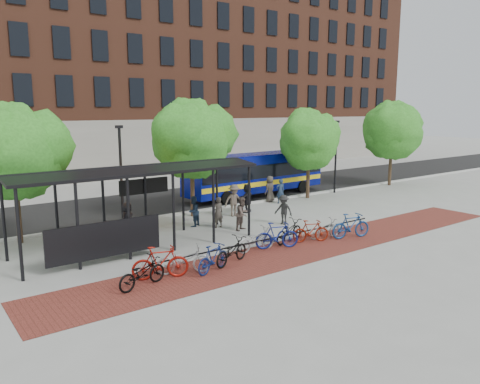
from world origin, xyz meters
TOP-DOWN VIEW (x-y plane):
  - ground at (0.00, 0.00)m, footprint 160.00×160.00m
  - asphalt_street at (0.00, 8.00)m, footprint 160.00×8.00m
  - curb at (0.00, 4.00)m, footprint 160.00×0.25m
  - brick_strip at (-2.00, -5.00)m, footprint 24.00×3.00m
  - bike_rack_rail at (-3.30, -4.10)m, footprint 12.00×0.05m
  - building_brick at (10.00, 26.00)m, footprint 55.00×14.00m
  - bus_shelter at (-8.13, -0.48)m, footprint 10.60×3.07m
  - tree_a at (-11.91, 3.35)m, footprint 4.90×4.00m
  - tree_b at (-2.90, 3.35)m, footprint 5.15×4.20m
  - tree_c at (6.09, 3.35)m, footprint 4.66×3.80m
  - tree_d at (15.10, 3.35)m, footprint 5.39×4.40m
  - lamp_post_left at (-7.00, 3.60)m, footprint 0.35×0.20m
  - lamp_post_right at (9.00, 3.60)m, footprint 0.35×0.20m
  - bus at (3.68, 6.02)m, footprint 10.86×2.95m
  - bike_0 at (-9.90, -4.89)m, footprint 2.02×1.12m
  - bike_1 at (-9.04, -4.55)m, footprint 2.09×1.20m
  - bike_2 at (-8.10, -4.57)m, footprint 2.10×1.41m
  - bike_3 at (-7.14, -5.06)m, footprint 1.82×1.03m
  - bike_4 at (-6.08, -4.71)m, footprint 2.06×1.30m
  - bike_6 at (-4.28, -3.99)m, footprint 1.92×0.68m
  - bike_7 at (-3.34, -4.25)m, footprint 2.01×1.24m
  - bike_8 at (-2.25, -3.82)m, footprint 2.05×1.16m
  - bike_9 at (-1.45, -4.39)m, footprint 1.74×1.13m
  - bike_10 at (-0.48, -4.32)m, footprint 1.81×0.86m
  - bike_11 at (0.50, -5.05)m, footprint 2.05×1.09m
  - pedestrian_0 at (-7.66, 1.51)m, footprint 0.95×0.88m
  - pedestrian_1 at (-3.33, 0.28)m, footprint 0.59×0.41m
  - pedestrian_2 at (-4.21, 1.23)m, footprint 0.95×0.89m
  - pedestrian_3 at (-1.20, 1.83)m, footprint 1.28×0.89m
  - pedestrian_5 at (0.02, 2.23)m, footprint 1.61×1.13m
  - pedestrian_6 at (3.09, 3.80)m, footprint 0.94×0.74m
  - pedestrian_7 at (3.31, 3.04)m, footprint 0.65×0.50m
  - pedestrian_8 at (-2.62, -0.84)m, footprint 0.97×0.87m
  - pedestrian_9 at (-0.23, -1.21)m, footprint 0.87×1.13m

SIDE VIEW (x-z plane):
  - ground at x=0.00m, z-range 0.00..0.00m
  - bike_rack_rail at x=-3.30m, z-range -0.47..0.47m
  - brick_strip at x=-2.00m, z-range 0.00..0.01m
  - asphalt_street at x=0.00m, z-range 0.00..0.01m
  - curb at x=0.00m, z-range 0.00..0.12m
  - bike_10 at x=-0.48m, z-range 0.00..0.91m
  - bike_0 at x=-9.90m, z-range 0.00..1.01m
  - bike_6 at x=-4.28m, z-range 0.00..1.01m
  - bike_9 at x=-1.45m, z-range 0.00..1.02m
  - bike_8 at x=-2.25m, z-range 0.00..1.02m
  - bike_4 at x=-6.08m, z-range 0.00..1.02m
  - bike_2 at x=-8.10m, z-range 0.00..1.05m
  - bike_3 at x=-7.14m, z-range 0.00..1.05m
  - bike_7 at x=-3.34m, z-range 0.00..1.17m
  - bike_11 at x=0.50m, z-range 0.00..1.19m
  - bike_1 at x=-9.04m, z-range 0.00..1.21m
  - pedestrian_9 at x=-0.23m, z-range 0.00..1.55m
  - pedestrian_2 at x=-4.21m, z-range 0.00..1.57m
  - pedestrian_7 at x=3.31m, z-range 0.00..1.57m
  - pedestrian_1 at x=-3.33m, z-range 0.00..1.58m
  - pedestrian_0 at x=-7.66m, z-range 0.00..1.64m
  - pedestrian_8 at x=-2.62m, z-range 0.00..1.65m
  - pedestrian_5 at x=0.02m, z-range 0.00..1.68m
  - pedestrian_6 at x=3.09m, z-range 0.00..1.68m
  - pedestrian_3 at x=-1.20m, z-range 0.00..1.80m
  - bus at x=3.68m, z-range 0.22..3.12m
  - lamp_post_left at x=-7.00m, z-range 0.18..5.31m
  - lamp_post_right at x=9.00m, z-range 0.18..5.31m
  - bus_shelter at x=-8.13m, z-range 1.20..4.80m
  - tree_c at x=6.09m, z-range 1.09..7.02m
  - tree_a at x=-11.91m, z-range 1.15..7.33m
  - tree_b at x=-2.90m, z-range 1.22..7.69m
  - tree_d at x=15.10m, z-range 1.19..7.74m
  - building_brick at x=10.00m, z-range 0.00..20.00m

